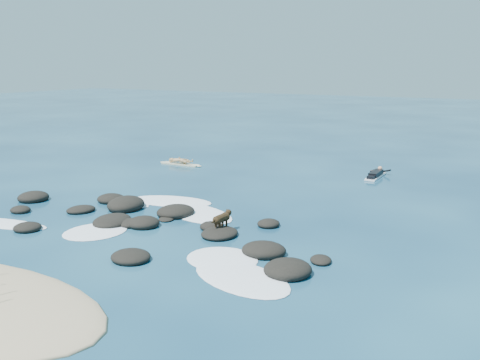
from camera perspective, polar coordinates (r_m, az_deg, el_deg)
The scene contains 6 objects.
ground at distance 20.65m, azimuth -8.56°, elevation -4.16°, with size 160.00×160.00×0.00m, color #0A2642.
reef_rocks at distance 20.04m, azimuth -9.92°, elevation -4.36°, with size 14.70×6.49×0.65m.
breaking_foam at distance 19.83m, azimuth -8.77°, elevation -4.83°, with size 14.16×8.63×0.12m.
standing_surfer_rig at distance 31.32m, azimuth -6.39°, elevation 2.78°, with size 2.88×0.57×1.65m.
paddling_surfer_rig at distance 28.71m, azimuth 14.30°, elevation 0.59°, with size 1.15×2.56×0.45m.
dog at distance 18.74m, azimuth -1.91°, elevation -4.10°, with size 0.35×1.23×0.78m.
Camera 1 is at (12.11, -15.68, 5.83)m, focal length 40.00 mm.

